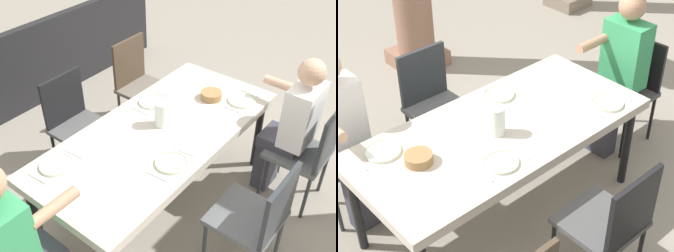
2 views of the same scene
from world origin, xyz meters
The scene contains 21 objects.
ground_plane centered at (0.00, 0.00, 0.00)m, with size 16.00×16.00×0.00m, color gray.
dining_table centered at (0.00, 0.00, 0.69)m, with size 1.97×0.91×0.75m.
chair_mid_north centered at (0.08, 0.88, 0.52)m, with size 0.44×0.44×0.90m.
chair_mid_south centered at (0.08, -0.88, 0.51)m, with size 0.44×0.44×0.90m.
chair_head_east centered at (1.41, 0.00, 0.51)m, with size 0.44×0.44×0.88m.
diner_woman_green centered at (-0.76, 0.69, 0.67)m, with size 0.35×0.49×1.26m.
diner_man_white centered at (1.22, 0.00, 0.70)m, with size 0.49×0.35×1.31m.
plate_0 centered at (-0.71, 0.28, 0.76)m, with size 0.22×0.22×0.02m.
fork_0 centered at (-0.86, 0.28, 0.76)m, with size 0.02×0.17×0.01m, color silver.
spoon_0 centered at (-0.56, 0.28, 0.76)m, with size 0.02×0.17×0.01m, color silver.
plate_1 centered at (-0.25, -0.28, 0.76)m, with size 0.21×0.21×0.02m.
fork_1 centered at (-0.40, -0.28, 0.76)m, with size 0.02×0.17×0.01m, color silver.
spoon_1 centered at (-0.10, -0.28, 0.76)m, with size 0.02×0.17×0.01m, color silver.
plate_2 centered at (0.24, 0.29, 0.76)m, with size 0.22×0.22×0.02m.
fork_2 centered at (0.09, 0.29, 0.76)m, with size 0.02×0.17×0.01m, color silver.
spoon_2 centered at (0.39, 0.29, 0.76)m, with size 0.02×0.17×0.01m, color silver.
plate_3 centered at (0.71, -0.29, 0.76)m, with size 0.22×0.22×0.02m.
fork_3 centered at (0.56, -0.29, 0.76)m, with size 0.02×0.17×0.01m, color silver.
spoon_3 centered at (0.86, -0.29, 0.76)m, with size 0.02×0.17×0.01m, color silver.
water_pitcher centered at (-0.07, -0.03, 0.84)m, with size 0.11×0.11×0.19m.
bread_basket centered at (-0.60, 0.06, 0.78)m, with size 0.17×0.17×0.06m, color #9E7547.
Camera 2 is at (-1.83, -2.06, 2.72)m, focal length 56.36 mm.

